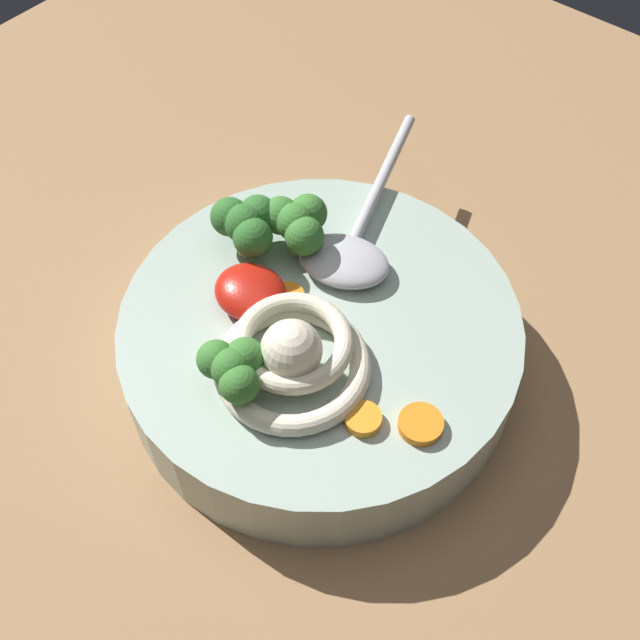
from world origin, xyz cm
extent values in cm
cube|color=#936D47|center=(0.00, 0.00, 1.38)|extent=(105.86, 105.86, 2.76)
cylinder|color=#9EB2A3|center=(3.42, -3.98, 5.39)|extent=(25.30, 25.30, 5.26)
cylinder|color=olive|center=(3.42, -3.98, 5.61)|extent=(22.26, 22.26, 4.84)
torus|color=beige|center=(2.22, -0.39, 8.67)|extent=(9.27, 9.27, 1.28)
torus|color=beige|center=(2.82, -0.79, 9.69)|extent=(9.93, 9.93, 1.15)
sphere|color=beige|center=(2.22, -0.39, 10.33)|extent=(3.60, 3.60, 3.60)
ellipsoid|color=#B7B7BC|center=(4.90, -8.15, 8.83)|extent=(7.12, 6.15, 1.60)
cylinder|color=#B7B7BC|center=(7.39, -15.23, 8.83)|extent=(5.75, 14.41, 0.80)
ellipsoid|color=#B2190F|center=(7.67, -2.29, 9.08)|extent=(4.68, 4.21, 2.11)
cylinder|color=#7A9E60|center=(8.37, -7.45, 8.72)|extent=(1.29, 1.29, 1.38)
sphere|color=#38752D|center=(8.37, -7.45, 10.67)|extent=(2.52, 2.52, 2.52)
sphere|color=#38752D|center=(9.63, -7.45, 10.44)|extent=(2.52, 2.52, 2.52)
sphere|color=#38752D|center=(7.22, -6.99, 10.55)|extent=(2.52, 2.52, 2.52)
sphere|color=#38752D|center=(8.37, -8.71, 10.48)|extent=(2.52, 2.52, 2.52)
cylinder|color=#7A9E60|center=(10.76, -5.24, 8.73)|extent=(1.31, 1.31, 1.40)
sphere|color=#2D6628|center=(10.76, -5.24, 10.71)|extent=(2.57, 2.57, 2.57)
sphere|color=#2D6628|center=(12.04, -5.24, 10.48)|extent=(2.57, 2.57, 2.57)
sphere|color=#2D6628|center=(9.59, -4.77, 10.60)|extent=(2.57, 2.57, 2.57)
sphere|color=#2D6628|center=(10.76, -6.52, 10.53)|extent=(2.57, 2.57, 2.57)
cylinder|color=#7A9E60|center=(3.97, 3.16, 8.65)|extent=(1.17, 1.17, 1.25)
sphere|color=#38752D|center=(3.97, 3.16, 10.42)|extent=(2.29, 2.29, 2.29)
sphere|color=#38752D|center=(5.12, 3.16, 10.21)|extent=(2.29, 2.29, 2.29)
sphere|color=#38752D|center=(2.93, 3.58, 10.32)|extent=(2.29, 2.29, 2.29)
sphere|color=#38752D|center=(3.97, 2.02, 10.26)|extent=(2.29, 2.29, 2.29)
cylinder|color=orange|center=(-5.73, -1.81, 8.34)|extent=(2.58, 2.58, 0.62)
cylinder|color=orange|center=(6.04, -3.83, 8.29)|extent=(2.30, 2.30, 0.52)
cylinder|color=orange|center=(-3.05, -0.06, 8.35)|extent=(2.14, 2.14, 0.64)
camera|label=1|loc=(-15.32, 18.53, 47.37)|focal=44.37mm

